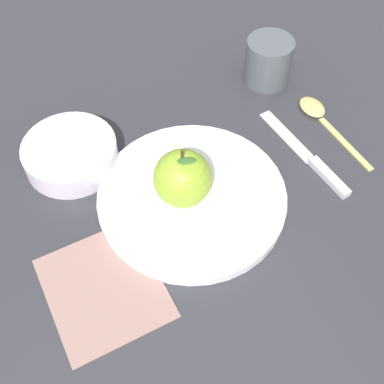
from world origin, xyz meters
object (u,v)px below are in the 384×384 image
object	(u,v)px
knife	(311,159)
spoon	(319,114)
apple	(183,178)
side_bowl	(70,152)
dinner_plate	(192,197)
cup	(269,59)
linen_napkin	(104,288)

from	to	relation	value
knife	spoon	size ratio (longest dim) A/B	1.14
apple	side_bowl	distance (m)	0.18
side_bowl	knife	xyz separation A→B (m)	(0.12, 0.32, -0.02)
dinner_plate	side_bowl	distance (m)	0.18
dinner_plate	spoon	distance (m)	0.25
cup	knife	size ratio (longest dim) A/B	0.39
dinner_plate	cup	size ratio (longest dim) A/B	3.41
cup	linen_napkin	size ratio (longest dim) A/B	0.49
spoon	cup	bearing A→B (deg)	-160.80
cup	knife	distance (m)	0.19
side_bowl	apple	bearing A→B (deg)	45.06
spoon	side_bowl	bearing A→B (deg)	-96.95
dinner_plate	spoon	bearing A→B (deg)	108.12
knife	dinner_plate	bearing A→B (deg)	-88.67
apple	cup	size ratio (longest dim) A/B	1.23
apple	cup	world-z (taller)	apple
spoon	knife	bearing A→B (deg)	-36.54
linen_napkin	apple	bearing A→B (deg)	122.24
dinner_plate	knife	size ratio (longest dim) A/B	1.34
dinner_plate	side_bowl	world-z (taller)	side_bowl
cup	spoon	world-z (taller)	cup
knife	linen_napkin	distance (m)	0.34
cup	side_bowl	bearing A→B (deg)	-79.54
side_bowl	linen_napkin	bearing A→B (deg)	-2.69
spoon	linen_napkin	world-z (taller)	spoon
cup	dinner_plate	bearing A→B (deg)	-47.32
side_bowl	spoon	bearing A→B (deg)	83.05
apple	side_bowl	bearing A→B (deg)	-134.94
cup	spoon	xyz separation A→B (m)	(0.11, 0.04, -0.04)
cup	spoon	distance (m)	0.12
dinner_plate	side_bowl	bearing A→B (deg)	-132.56
apple	spoon	xyz separation A→B (m)	(-0.08, 0.25, -0.05)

